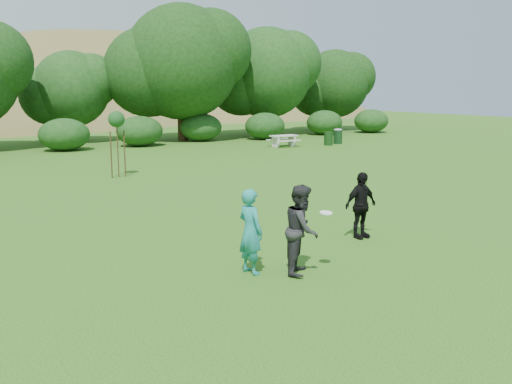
% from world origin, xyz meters
% --- Properties ---
extents(ground, '(120.00, 120.00, 0.00)m').
position_xyz_m(ground, '(0.00, 0.00, 0.00)').
color(ground, '#19470C').
rests_on(ground, ground).
extents(player_teal, '(0.51, 0.71, 1.80)m').
position_xyz_m(player_teal, '(-1.97, 0.19, 0.90)').
color(player_teal, '#1C807D').
rests_on(player_teal, ground).
extents(player_grey, '(1.15, 1.15, 1.88)m').
position_xyz_m(player_grey, '(-1.06, -0.38, 0.94)').
color(player_grey, '#262628').
rests_on(player_grey, ground).
extents(player_black, '(1.02, 0.44, 1.72)m').
position_xyz_m(player_black, '(1.94, 1.04, 0.86)').
color(player_black, black).
rests_on(player_black, ground).
extents(trash_can_near, '(0.60, 0.60, 0.90)m').
position_xyz_m(trash_can_near, '(16.71, 19.75, 0.45)').
color(trash_can_near, '#153714').
rests_on(trash_can_near, ground).
extents(frisbee, '(0.27, 0.27, 0.05)m').
position_xyz_m(frisbee, '(-0.66, -0.67, 1.30)').
color(frisbee, white).
rests_on(frisbee, ground).
extents(sapling, '(0.70, 0.70, 2.85)m').
position_xyz_m(sapling, '(0.19, 14.17, 2.42)').
color(sapling, '#3B2B17').
rests_on(sapling, ground).
extents(picnic_table, '(1.80, 1.48, 0.76)m').
position_xyz_m(picnic_table, '(13.61, 20.57, 0.52)').
color(picnic_table, '#B8B8AA').
rests_on(picnic_table, ground).
extents(trash_can_lidded, '(0.60, 0.60, 1.05)m').
position_xyz_m(trash_can_lidded, '(17.90, 20.17, 0.54)').
color(trash_can_lidded, '#133518').
rests_on(trash_can_lidded, ground).
extents(tree_row, '(53.92, 10.38, 9.62)m').
position_xyz_m(tree_row, '(3.23, 28.68, 4.87)').
color(tree_row, '#3A2616').
rests_on(tree_row, ground).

